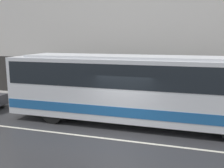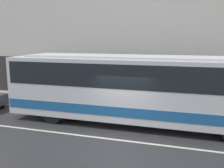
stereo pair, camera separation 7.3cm
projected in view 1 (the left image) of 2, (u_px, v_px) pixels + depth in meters
The scene contains 5 objects.
ground_plane at pixel (118, 140), 10.23m from camera, with size 60.00×60.00×0.00m, color #2D2D30.
sidewalk at pixel (140, 106), 15.14m from camera, with size 60.00×2.44×0.14m.
building_facade at pixel (146, 2), 15.31m from camera, with size 60.00×0.35×13.05m.
lane_stripe at pixel (118, 140), 10.23m from camera, with size 54.00×0.14×0.01m.
transit_bus at pixel (131, 86), 11.93m from camera, with size 12.14×2.51×3.31m.
Camera 1 is at (2.56, -9.32, 4.08)m, focal length 40.00 mm.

